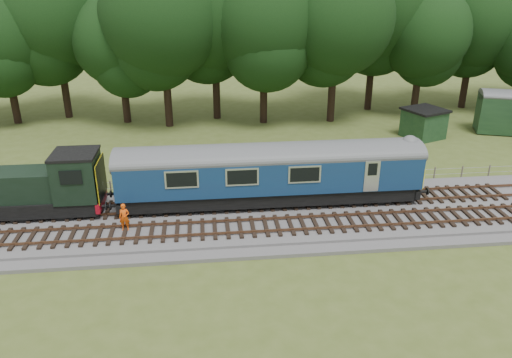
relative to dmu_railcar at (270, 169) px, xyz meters
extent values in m
plane|color=#485820|center=(-2.05, -1.40, -2.61)|extent=(120.00, 120.00, 0.00)
cube|color=#4C4C4F|center=(-2.05, -1.40, -2.43)|extent=(70.00, 7.00, 0.35)
cube|color=brown|center=(-2.05, -0.72, -2.12)|extent=(66.50, 0.07, 0.14)
cube|color=brown|center=(-2.05, 0.72, -2.12)|extent=(66.50, 0.07, 0.14)
cube|color=brown|center=(-2.05, -3.72, -2.12)|extent=(66.50, 0.07, 0.14)
cube|color=brown|center=(-2.05, -2.28, -2.12)|extent=(66.50, 0.07, 0.14)
cube|color=black|center=(-0.01, 0.00, -1.55)|extent=(17.46, 2.52, 0.85)
cube|color=navy|center=(-0.01, 0.00, -0.12)|extent=(18.00, 2.80, 2.05)
cube|color=yellow|center=(9.01, 0.00, -0.50)|extent=(0.06, 2.74, 1.30)
cube|color=black|center=(5.99, 0.00, -1.75)|extent=(2.60, 2.00, 0.55)
cube|color=black|center=(-6.01, 0.00, -1.75)|extent=(2.60, 2.00, 0.55)
cube|color=black|center=(-14.41, 0.00, -1.60)|extent=(8.73, 2.39, 0.85)
cube|color=black|center=(-11.21, 0.00, 0.05)|extent=(2.40, 2.55, 2.60)
cube|color=maroon|center=(-10.03, 0.00, -1.55)|extent=(0.25, 2.60, 0.55)
cube|color=yellow|center=(-9.89, 0.00, -0.15)|extent=(0.06, 2.55, 2.30)
imported|color=#FF570D|center=(-8.38, -2.51, -1.48)|extent=(0.58, 0.38, 1.56)
cube|color=#17321B|center=(15.14, 12.51, -1.42)|extent=(3.69, 3.69, 2.36)
cube|color=black|center=(15.14, 12.51, -0.15)|extent=(4.05, 4.05, 0.19)
camera|label=1|loc=(-3.84, -27.39, 11.04)|focal=35.00mm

